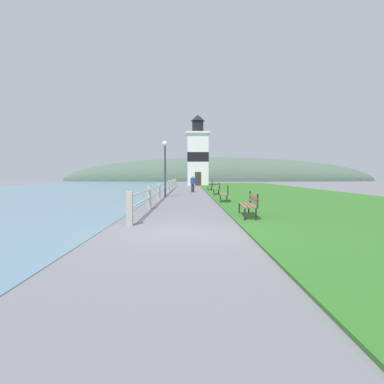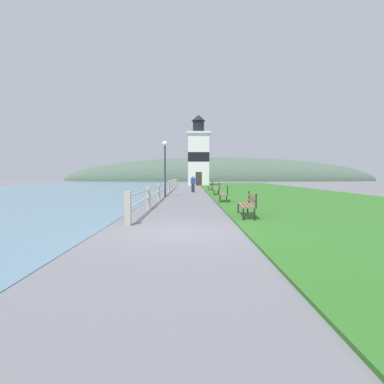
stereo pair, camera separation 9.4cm
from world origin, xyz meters
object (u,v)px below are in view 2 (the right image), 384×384
at_px(park_bench_by_lighthouse, 211,185).
at_px(lamp_post, 165,158).
at_px(park_bench_far, 217,188).
at_px(park_bench_near, 248,203).
at_px(person_strolling, 193,183).
at_px(lighthouse, 198,155).
at_px(park_bench_midway, 225,193).

bearing_deg(park_bench_by_lighthouse, lamp_post, 69.17).
bearing_deg(lamp_post, park_bench_far, 26.13).
bearing_deg(park_bench_near, lamp_post, -65.73).
bearing_deg(park_bench_far, person_strolling, -60.02).
relative_size(park_bench_near, park_bench_far, 0.94).
bearing_deg(person_strolling, lighthouse, -29.28).
bearing_deg(park_bench_midway, park_bench_far, -84.74).
bearing_deg(lamp_post, park_bench_midway, -48.25).
xyz_separation_m(park_bench_far, lamp_post, (-3.91, -1.92, 2.20)).
xyz_separation_m(park_bench_near, lighthouse, (-0.84, 34.40, 3.97)).
distance_m(park_bench_by_lighthouse, lamp_post, 9.91).
distance_m(lighthouse, lamp_post, 24.17).
bearing_deg(park_bench_far, park_bench_near, 93.86).
xyz_separation_m(park_bench_near, park_bench_midway, (-0.12, 6.26, -0.00)).
xyz_separation_m(park_bench_midway, park_bench_far, (0.14, 6.14, 0.00)).
height_order(park_bench_midway, park_bench_far, same).
xyz_separation_m(park_bench_midway, person_strolling, (-1.72, 9.96, 0.30)).
height_order(park_bench_near, person_strolling, person_strolling).
bearing_deg(park_bench_by_lighthouse, lighthouse, -83.83).
distance_m(park_bench_far, lighthouse, 22.36).
height_order(park_bench_by_lighthouse, lighthouse, lighthouse).
relative_size(park_bench_midway, lamp_post, 0.44).
xyz_separation_m(park_bench_midway, park_bench_by_lighthouse, (0.13, 13.06, 0.00)).
bearing_deg(park_bench_near, park_bench_midway, -84.99).
distance_m(park_bench_near, lighthouse, 34.63).
relative_size(park_bench_near, person_strolling, 1.24).
relative_size(lighthouse, person_strolling, 6.85).
xyz_separation_m(lighthouse, person_strolling, (-1.00, -18.17, -3.67)).
xyz_separation_m(lighthouse, lamp_post, (-3.04, -23.91, -1.77)).
distance_m(park_bench_midway, lamp_post, 6.07).
height_order(park_bench_near, park_bench_midway, same).
relative_size(park_bench_midway, lighthouse, 0.17).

